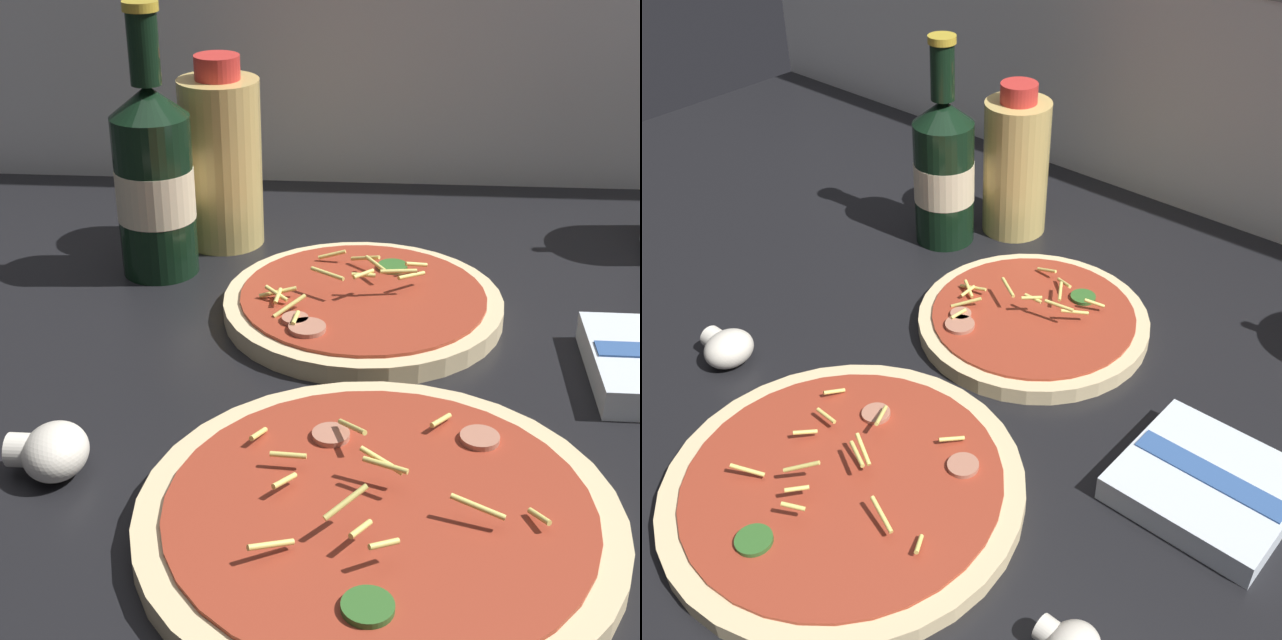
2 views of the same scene
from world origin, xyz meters
TOP-DOWN VIEW (x-y plane):
  - counter_slab at (0.00, 0.00)cm, footprint 160.00×90.00cm
  - pizza_near at (1.92, -16.82)cm, footprint 29.74×29.74cm
  - pizza_far at (0.06, 11.53)cm, footprint 24.01×24.01cm
  - beer_bottle at (-19.36, 19.37)cm, footprint 7.20×7.20cm
  - oil_bottle at (-14.44, 26.82)cm, footprint 7.88×7.88cm
  - mushroom_left at (-19.57, -12.61)cm, footprint 5.30×5.04cm

SIDE VIEW (x-z plane):
  - counter_slab at x=0.00cm, z-range 0.00..2.50cm
  - pizza_near at x=1.92cm, z-range 1.07..5.76cm
  - pizza_far at x=0.06cm, z-range 1.28..5.71cm
  - mushroom_left at x=-19.57cm, z-range 2.50..6.03cm
  - oil_bottle at x=-14.44cm, z-range 1.75..20.40cm
  - beer_bottle at x=-19.36cm, z-range -0.68..24.04cm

